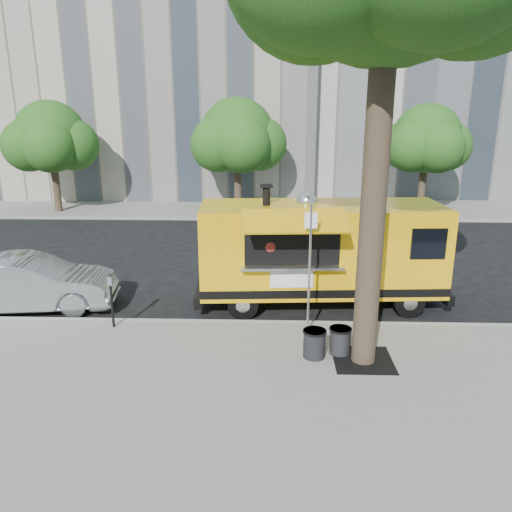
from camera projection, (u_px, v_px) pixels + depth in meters
The scene contains 15 objects.
ground at pixel (244, 312), 13.02m from camera, with size 120.00×120.00×0.00m, color black.
sidewalk at pixel (232, 393), 9.17m from camera, with size 60.00×6.00×0.15m, color gray.
curb at pixel (242, 324), 12.11m from camera, with size 60.00×0.14×0.16m, color #999993.
far_sidewalk at pixel (258, 209), 25.93m from camera, with size 60.00×5.00×0.15m, color gray.
building_mid at pixel (450, 28), 31.84m from camera, with size 20.00×14.00×20.00m, color #AEA7A3.
tree_well at pixel (363, 360), 10.21m from camera, with size 1.20×1.20×0.02m, color black.
far_tree_a at pixel (51, 137), 24.04m from camera, with size 3.42×3.42×5.36m.
far_tree_b at pixel (237, 136), 24.13m from camera, with size 3.60×3.60×5.50m.
far_tree_c at pixel (426, 139), 23.59m from camera, with size 3.24×3.24×5.21m.
sign_post at pixel (310, 263), 10.96m from camera, with size 0.28×0.06×3.00m.
parking_meter at pixel (111, 294), 11.54m from camera, with size 0.11×0.11×1.33m.
food_truck at pixel (320, 251), 13.07m from camera, with size 6.68×3.34×3.23m.
sedan at pixel (29, 283), 12.99m from camera, with size 1.53×4.38×1.44m, color #A2A6A9.
trash_bin_left at pixel (314, 343), 10.27m from camera, with size 0.50×0.50×0.59m.
trash_bin_right at pixel (340, 340), 10.42m from camera, with size 0.47×0.47×0.57m.
Camera 1 is at (0.71, -12.05, 5.11)m, focal length 35.00 mm.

